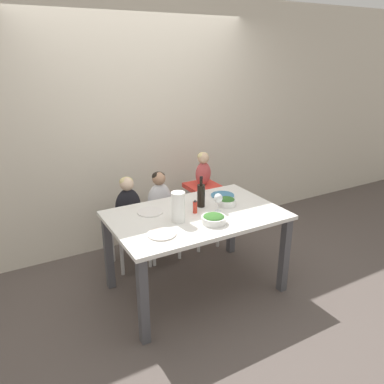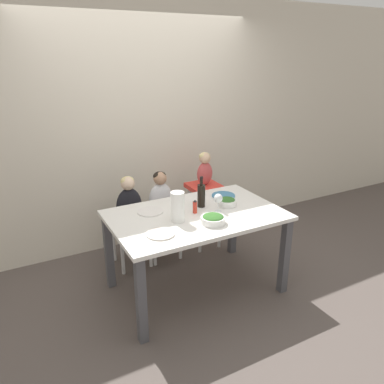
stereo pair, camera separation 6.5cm
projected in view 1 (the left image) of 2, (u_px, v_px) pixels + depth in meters
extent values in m
plane|color=#564C47|center=(196.00, 288.00, 3.58)|extent=(14.00, 14.00, 0.00)
cube|color=beige|center=(141.00, 127.00, 4.11)|extent=(10.00, 0.06, 2.70)
cube|color=white|center=(196.00, 215.00, 3.32)|extent=(1.51, 0.96, 0.03)
cube|color=#4C4C51|center=(143.00, 302.00, 2.79)|extent=(0.07, 0.07, 0.74)
cube|color=#4C4C51|center=(284.00, 255.00, 3.43)|extent=(0.07, 0.07, 0.74)
cube|color=#4C4C51|center=(109.00, 252.00, 3.48)|extent=(0.07, 0.07, 0.74)
cube|color=#4C4C51|center=(231.00, 221.00, 4.12)|extent=(0.07, 0.07, 0.74)
cylinder|color=silver|center=(122.00, 256.00, 3.73)|extent=(0.04, 0.04, 0.43)
cylinder|color=silver|center=(150.00, 249.00, 3.87)|extent=(0.04, 0.04, 0.43)
cylinder|color=silver|center=(112.00, 243.00, 3.97)|extent=(0.04, 0.04, 0.43)
cylinder|color=silver|center=(139.00, 237.00, 4.11)|extent=(0.04, 0.04, 0.43)
cube|color=white|center=(129.00, 225.00, 3.84)|extent=(0.40, 0.42, 0.05)
cylinder|color=silver|center=(154.00, 247.00, 3.89)|extent=(0.04, 0.04, 0.43)
cylinder|color=silver|center=(179.00, 241.00, 4.02)|extent=(0.04, 0.04, 0.43)
cylinder|color=silver|center=(143.00, 236.00, 4.13)|extent=(0.04, 0.04, 0.43)
cylinder|color=silver|center=(167.00, 230.00, 4.27)|extent=(0.04, 0.04, 0.43)
cube|color=white|center=(160.00, 218.00, 3.99)|extent=(0.40, 0.42, 0.05)
cylinder|color=silver|center=(199.00, 224.00, 4.11)|extent=(0.04, 0.04, 0.69)
cylinder|color=silver|center=(218.00, 219.00, 4.23)|extent=(0.04, 0.04, 0.69)
cylinder|color=silver|center=(188.00, 216.00, 4.32)|extent=(0.04, 0.04, 0.69)
cylinder|color=silver|center=(206.00, 211.00, 4.44)|extent=(0.04, 0.04, 0.69)
cube|color=red|center=(203.00, 187.00, 4.15)|extent=(0.34, 0.36, 0.05)
ellipsoid|color=black|center=(128.00, 206.00, 3.76)|extent=(0.26, 0.15, 0.37)
sphere|color=beige|center=(127.00, 184.00, 3.68)|extent=(0.14, 0.14, 0.14)
ellipsoid|color=#DBC684|center=(126.00, 182.00, 3.68)|extent=(0.14, 0.13, 0.10)
ellipsoid|color=silver|center=(160.00, 200.00, 3.92)|extent=(0.26, 0.15, 0.37)
sphere|color=tan|center=(159.00, 178.00, 3.84)|extent=(0.14, 0.14, 0.14)
ellipsoid|color=black|center=(158.00, 176.00, 3.84)|extent=(0.14, 0.13, 0.10)
ellipsoid|color=#C64C4C|center=(203.00, 174.00, 4.09)|extent=(0.18, 0.10, 0.26)
sphere|color=#D6AD89|center=(203.00, 158.00, 4.03)|extent=(0.12, 0.12, 0.12)
ellipsoid|color=#DBC684|center=(203.00, 156.00, 4.03)|extent=(0.12, 0.12, 0.09)
cylinder|color=black|center=(201.00, 196.00, 3.43)|extent=(0.07, 0.07, 0.21)
cylinder|color=black|center=(201.00, 181.00, 3.38)|extent=(0.03, 0.03, 0.08)
cylinder|color=black|center=(201.00, 178.00, 3.37)|extent=(0.03, 0.03, 0.02)
cylinder|color=white|center=(178.00, 207.00, 3.12)|extent=(0.12, 0.12, 0.26)
cylinder|color=white|center=(218.00, 211.00, 3.36)|extent=(0.06, 0.06, 0.00)
cylinder|color=white|center=(218.00, 207.00, 3.35)|extent=(0.01, 0.01, 0.08)
ellipsoid|color=white|center=(218.00, 198.00, 3.32)|extent=(0.08, 0.08, 0.09)
cylinder|color=white|center=(214.00, 220.00, 3.12)|extent=(0.21, 0.21, 0.06)
ellipsoid|color=#336628|center=(214.00, 217.00, 3.11)|extent=(0.18, 0.18, 0.04)
cylinder|color=white|center=(227.00, 202.00, 3.48)|extent=(0.17, 0.17, 0.06)
ellipsoid|color=#336628|center=(227.00, 199.00, 3.47)|extent=(0.15, 0.15, 0.04)
cylinder|color=silver|center=(162.00, 234.00, 2.92)|extent=(0.23, 0.23, 0.01)
cylinder|color=silver|center=(150.00, 212.00, 3.33)|extent=(0.23, 0.23, 0.01)
cylinder|color=teal|center=(223.00, 195.00, 3.72)|extent=(0.23, 0.23, 0.01)
cylinder|color=red|center=(195.00, 207.00, 3.31)|extent=(0.04, 0.04, 0.11)
cone|color=black|center=(195.00, 201.00, 3.28)|extent=(0.03, 0.03, 0.02)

